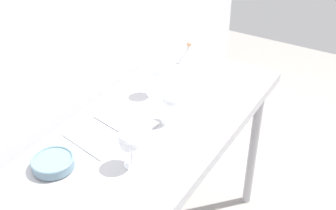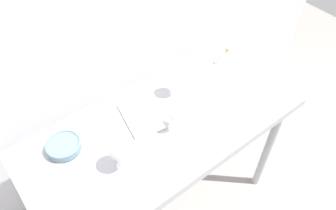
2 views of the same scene
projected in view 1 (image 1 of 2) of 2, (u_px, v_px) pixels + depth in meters
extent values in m
cube|color=silver|center=(56.00, 11.00, 1.86)|extent=(3.80, 0.04, 2.60)
cube|color=#A9A9AE|center=(154.00, 125.00, 1.88)|extent=(1.40, 0.64, 0.04)
cube|color=#A9A9AE|center=(222.00, 150.00, 1.74)|extent=(1.40, 0.01, 0.05)
cylinder|color=#A9A9AE|center=(254.00, 146.00, 2.48)|extent=(0.05, 0.05, 0.86)
cylinder|color=#A9A9AE|center=(175.00, 119.00, 2.70)|extent=(0.05, 0.05, 0.86)
cylinder|color=white|center=(132.00, 165.00, 1.63)|extent=(0.06, 0.06, 0.00)
cylinder|color=white|center=(131.00, 156.00, 1.61)|extent=(0.01, 0.01, 0.08)
sphere|color=white|center=(130.00, 139.00, 1.56)|extent=(0.10, 0.10, 0.10)
cylinder|color=maroon|center=(131.00, 143.00, 1.57)|extent=(0.07, 0.07, 0.02)
cylinder|color=white|center=(169.00, 121.00, 1.87)|extent=(0.07, 0.07, 0.00)
cylinder|color=white|center=(169.00, 113.00, 1.84)|extent=(0.01, 0.01, 0.08)
sphere|color=white|center=(169.00, 98.00, 1.80)|extent=(0.08, 0.08, 0.08)
cylinder|color=maroon|center=(169.00, 101.00, 1.81)|extent=(0.06, 0.06, 0.02)
cylinder|color=white|center=(154.00, 94.00, 2.05)|extent=(0.07, 0.07, 0.00)
cylinder|color=white|center=(154.00, 85.00, 2.02)|extent=(0.01, 0.01, 0.09)
sphere|color=white|center=(154.00, 69.00, 1.98)|extent=(0.09, 0.09, 0.09)
cylinder|color=maroon|center=(154.00, 72.00, 1.99)|extent=(0.06, 0.06, 0.03)
cube|color=white|center=(97.00, 138.00, 1.76)|extent=(0.21, 0.27, 0.01)
cube|color=white|center=(127.00, 121.00, 1.87)|extent=(0.21, 0.27, 0.01)
cube|color=#3F3F47|center=(112.00, 129.00, 1.82)|extent=(0.06, 0.24, 0.01)
cube|color=white|center=(173.00, 80.00, 2.16)|extent=(0.23, 0.24, 0.00)
cylinder|color=#4C4C4C|center=(54.00, 167.00, 1.62)|extent=(0.14, 0.14, 0.01)
cylinder|color=slate|center=(53.00, 163.00, 1.61)|extent=(0.16, 0.16, 0.03)
torus|color=slate|center=(52.00, 160.00, 1.60)|extent=(0.16, 0.16, 0.01)
cone|color=silver|center=(189.00, 54.00, 2.30)|extent=(0.12, 0.12, 0.10)
cylinder|color=#C17F4C|center=(189.00, 44.00, 2.27)|extent=(0.02, 0.02, 0.01)
cone|color=silver|center=(189.00, 39.00, 2.26)|extent=(0.02, 0.02, 0.04)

